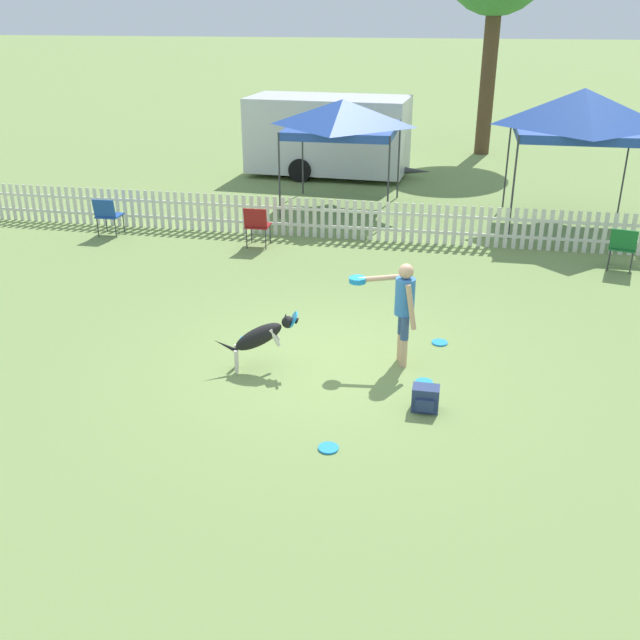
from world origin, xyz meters
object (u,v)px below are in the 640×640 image
at_px(leaping_dog, 261,336).
at_px(frisbee_near_handler, 424,382).
at_px(backpack_on_grass, 425,399).
at_px(folding_chair_blue_left, 623,245).
at_px(folding_chair_green_right, 107,213).
at_px(frisbee_near_dog, 248,339).
at_px(frisbee_midfield, 440,343).
at_px(equipment_trailer, 329,134).
at_px(canopy_tent_main, 582,112).
at_px(handler_person, 401,302).
at_px(frisbee_far_scatter, 328,448).
at_px(folding_chair_center, 257,223).
at_px(canopy_tent_secondary, 343,117).

distance_m(leaping_dog, frisbee_near_handler, 2.37).
bearing_deg(backpack_on_grass, folding_chair_blue_left, 60.39).
bearing_deg(folding_chair_green_right, frisbee_near_dog, 133.82).
relative_size(folding_chair_blue_left, folding_chair_green_right, 1.00).
relative_size(frisbee_midfield, equipment_trailer, 0.04).
bearing_deg(frisbee_midfield, folding_chair_blue_left, 50.33).
bearing_deg(frisbee_near_handler, canopy_tent_main, 71.39).
bearing_deg(leaping_dog, equipment_trailer, 170.32).
height_order(handler_person, equipment_trailer, equipment_trailer).
bearing_deg(frisbee_midfield, folding_chair_green_right, 150.56).
distance_m(folding_chair_green_right, canopy_tent_main, 10.92).
distance_m(frisbee_midfield, frisbee_far_scatter, 3.38).
height_order(leaping_dog, frisbee_near_handler, leaping_dog).
height_order(leaping_dog, folding_chair_center, folding_chair_center).
relative_size(backpack_on_grass, folding_chair_blue_left, 0.39).
bearing_deg(equipment_trailer, folding_chair_center, -88.30).
relative_size(leaping_dog, frisbee_midfield, 4.93).
xyz_separation_m(folding_chair_green_right, canopy_tent_main, (10.31, 2.91, 2.09)).
xyz_separation_m(frisbee_far_scatter, backpack_on_grass, (1.06, 1.12, 0.15)).
bearing_deg(backpack_on_grass, handler_person, 109.84).
distance_m(folding_chair_center, folding_chair_green_right, 3.54).
height_order(frisbee_near_handler, equipment_trailer, equipment_trailer).
bearing_deg(handler_person, folding_chair_blue_left, -54.98).
height_order(folding_chair_blue_left, folding_chair_center, folding_chair_center).
relative_size(folding_chair_center, folding_chair_green_right, 1.02).
distance_m(handler_person, frisbee_near_dog, 2.59).
xyz_separation_m(handler_person, backpack_on_grass, (0.46, -1.27, -0.79)).
xyz_separation_m(leaping_dog, canopy_tent_main, (5.19, 8.53, 2.09)).
height_order(frisbee_midfield, folding_chair_center, folding_chair_center).
distance_m(frisbee_midfield, canopy_tent_secondary, 8.57).
bearing_deg(frisbee_midfield, canopy_tent_main, 69.37).
relative_size(frisbee_near_handler, canopy_tent_secondary, 0.09).
relative_size(frisbee_far_scatter, canopy_tent_secondary, 0.09).
relative_size(frisbee_near_dog, folding_chair_blue_left, 0.28).
bearing_deg(folding_chair_blue_left, folding_chair_center, 12.98).
xyz_separation_m(handler_person, folding_chair_center, (-3.50, 4.89, -0.42)).
xyz_separation_m(leaping_dog, folding_chair_blue_left, (5.82, 5.36, 0.01)).
bearing_deg(frisbee_near_dog, frisbee_far_scatter, -56.75).
bearing_deg(frisbee_near_dog, equipment_trailer, 94.35).
distance_m(frisbee_far_scatter, equipment_trailer, 15.06).
bearing_deg(folding_chair_center, frisbee_midfield, 133.06).
bearing_deg(folding_chair_blue_left, canopy_tent_main, -65.13).
relative_size(leaping_dog, canopy_tent_main, 0.38).
bearing_deg(equipment_trailer, canopy_tent_main, -30.59).
xyz_separation_m(canopy_tent_main, canopy_tent_secondary, (-5.53, 0.56, -0.32)).
height_order(leaping_dog, backpack_on_grass, leaping_dog).
xyz_separation_m(frisbee_near_handler, equipment_trailer, (-3.72, 12.93, 1.22)).
xyz_separation_m(frisbee_near_handler, canopy_tent_main, (2.87, 8.54, 2.60)).
bearing_deg(equipment_trailer, frisbee_far_scatter, -76.49).
distance_m(frisbee_near_dog, canopy_tent_secondary, 8.51).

